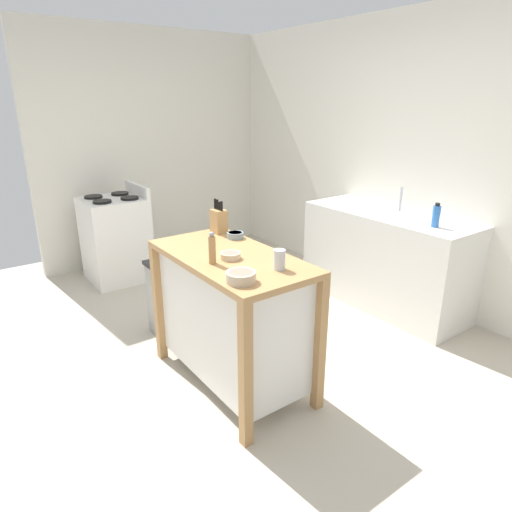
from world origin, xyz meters
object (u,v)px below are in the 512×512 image
object	(u,v)px
drinking_cup	(279,260)
knife_block	(219,220)
pepper_grinder	(212,249)
kitchen_island	(232,313)
bowl_stoneware_deep	(230,255)
sink_faucet	(401,199)
stove	(116,239)
trash_bin	(170,300)
bottle_hand_soap	(436,216)
bowl_ceramic_small	(241,277)
bowl_ceramic_wide	(235,235)

from	to	relation	value
drinking_cup	knife_block	bearing A→B (deg)	172.50
pepper_grinder	drinking_cup	bearing A→B (deg)	40.18
kitchen_island	bowl_stoneware_deep	bearing A→B (deg)	-32.68
sink_faucet	stove	distance (m)	2.90
trash_bin	bottle_hand_soap	xyz separation A→B (m)	(1.12, 1.82, 0.65)
knife_block	bottle_hand_soap	size ratio (longest dim) A/B	1.25
kitchen_island	sink_faucet	xyz separation A→B (m)	(-0.21, 1.98, 0.48)
bowl_ceramic_small	pepper_grinder	size ratio (longest dim) A/B	0.83
kitchen_island	bowl_stoneware_deep	size ratio (longest dim) A/B	9.26
bowl_ceramic_wide	drinking_cup	size ratio (longest dim) A/B	0.98
knife_block	bowl_ceramic_small	size ratio (longest dim) A/B	1.49
bowl_stoneware_deep	stove	bearing A→B (deg)	178.46
knife_block	sink_faucet	world-z (taller)	knife_block
kitchen_island	sink_faucet	bearing A→B (deg)	96.02
kitchen_island	stove	size ratio (longest dim) A/B	1.17
trash_bin	stove	bearing A→B (deg)	176.69
knife_block	bottle_hand_soap	xyz separation A→B (m)	(0.76, 1.55, -0.04)
bowl_ceramic_small	pepper_grinder	world-z (taller)	pepper_grinder
trash_bin	sink_faucet	bearing A→B (deg)	73.15
bowl_ceramic_small	sink_faucet	xyz separation A→B (m)	(-0.61, 2.17, 0.04)
bowl_stoneware_deep	bowl_ceramic_wide	world-z (taller)	bowl_ceramic_wide
knife_block	bottle_hand_soap	world-z (taller)	knife_block
drinking_cup	kitchen_island	bearing A→B (deg)	-166.30
bottle_hand_soap	drinking_cup	bearing A→B (deg)	-87.18
pepper_grinder	kitchen_island	bearing A→B (deg)	111.65
trash_bin	stove	xyz separation A→B (m)	(-1.45, 0.08, 0.13)
stove	bottle_hand_soap	bearing A→B (deg)	33.94
trash_bin	knife_block	bearing A→B (deg)	36.06
knife_block	trash_bin	distance (m)	0.83
bowl_ceramic_wide	trash_bin	xyz separation A→B (m)	(-0.55, -0.28, -0.63)
kitchen_island	drinking_cup	xyz separation A→B (m)	(0.38, 0.09, 0.47)
kitchen_island	trash_bin	size ratio (longest dim) A/B	1.86
bottle_hand_soap	bowl_ceramic_wide	bearing A→B (deg)	-110.39
stove	drinking_cup	bearing A→B (deg)	1.45
bowl_stoneware_deep	bowl_ceramic_small	distance (m)	0.37
knife_block	bowl_ceramic_wide	xyz separation A→B (m)	(0.19, 0.02, -0.07)
bowl_stoneware_deep	drinking_cup	distance (m)	0.34
trash_bin	bottle_hand_soap	distance (m)	2.23
bowl_ceramic_small	trash_bin	xyz separation A→B (m)	(-1.23, 0.13, -0.64)
drinking_cup	bottle_hand_soap	xyz separation A→B (m)	(-0.08, 1.66, -0.01)
bowl_stoneware_deep	pepper_grinder	distance (m)	0.15
bowl_ceramic_small	stove	xyz separation A→B (m)	(-2.68, 0.22, -0.51)
kitchen_island	pepper_grinder	distance (m)	0.53
bowl_ceramic_wide	bottle_hand_soap	xyz separation A→B (m)	(0.57, 1.54, 0.02)
trash_bin	stove	distance (m)	1.46
bottle_hand_soap	pepper_grinder	bearing A→B (deg)	-96.73
knife_block	pepper_grinder	world-z (taller)	knife_block
bowl_ceramic_small	bottle_hand_soap	bearing A→B (deg)	93.13
knife_block	trash_bin	xyz separation A→B (m)	(-0.36, -0.26, -0.70)
knife_block	bowl_ceramic_wide	bearing A→B (deg)	5.41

